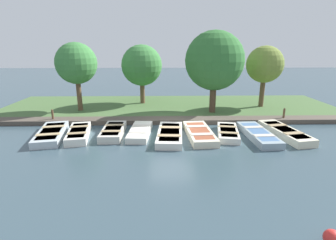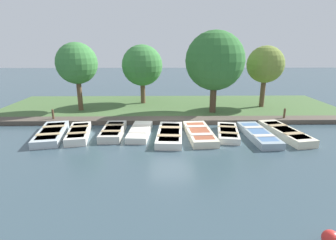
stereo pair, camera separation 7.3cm
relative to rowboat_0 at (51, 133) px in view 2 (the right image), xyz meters
name	(u,v)px [view 2 (the right image)]	position (x,y,z in m)	size (l,w,h in m)	color
ground_plane	(173,130)	(-1.04, 6.18, -0.19)	(80.00, 80.00, 0.00)	#384C56
shore_bank	(170,107)	(-6.04, 6.18, -0.10)	(8.00, 24.00, 0.18)	#476638
dock_walkway	(172,120)	(-2.47, 6.18, -0.06)	(1.01, 23.97, 0.27)	#51473D
rowboat_0	(51,133)	(0.00, 0.00, 0.00)	(3.52, 1.79, 0.38)	#B2BCC1
rowboat_1	(79,133)	(-0.02, 1.37, 0.01)	(3.04, 1.48, 0.40)	silver
rowboat_2	(113,131)	(-0.29, 3.07, 0.01)	(2.77, 1.09, 0.39)	beige
rowboat_3	(140,131)	(-0.31, 4.46, -0.02)	(2.98, 1.19, 0.34)	silver
rowboat_4	(170,134)	(0.19, 6.00, -0.01)	(3.49, 1.44, 0.36)	silver
rowboat_5	(199,133)	(0.05, 7.51, -0.01)	(3.45, 1.45, 0.36)	beige
rowboat_6	(228,133)	(-0.07, 9.00, -0.02)	(2.86, 1.45, 0.34)	silver
rowboat_7	(258,134)	(0.28, 10.45, -0.01)	(3.52, 1.26, 0.36)	#8C9EA8
rowboat_8	(285,133)	(0.08, 11.90, 0.01)	(3.66, 1.63, 0.40)	beige
mooring_post_near	(53,116)	(-2.45, -0.87, 0.25)	(0.12, 0.12, 0.86)	brown
mooring_post_far	(284,115)	(-2.45, 12.95, 0.25)	(0.12, 0.12, 0.86)	brown
buoy	(331,239)	(7.65, 9.57, 0.01)	(0.40, 0.40, 0.40)	red
park_tree_far_left	(77,64)	(-4.96, 0.00, 3.13)	(2.70, 2.70, 4.69)	brown
park_tree_left	(142,66)	(-7.20, 4.11, 2.83)	(3.02, 3.02, 4.54)	brown
park_tree_center	(215,61)	(-4.28, 8.95, 3.33)	(3.76, 3.76, 5.42)	#4C3828
park_tree_right	(265,65)	(-5.86, 12.81, 2.97)	(2.56, 2.56, 4.47)	brown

